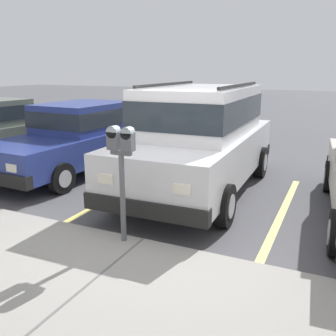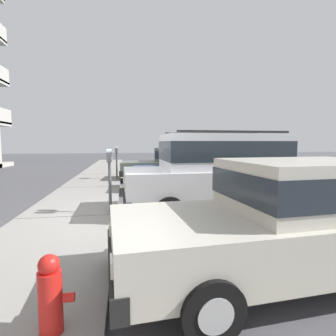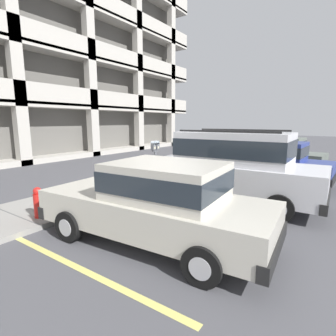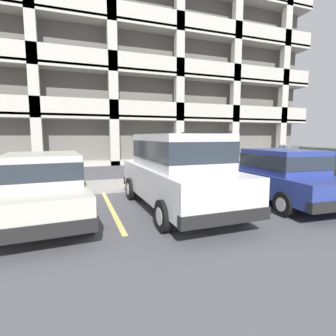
# 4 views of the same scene
# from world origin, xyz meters

# --- Properties ---
(ground_plane) EXTENTS (80.00, 80.00, 0.10)m
(ground_plane) POSITION_xyz_m (0.00, 0.00, -0.05)
(ground_plane) COLOR #4C4C51
(sidewalk) EXTENTS (40.00, 2.20, 0.12)m
(sidewalk) POSITION_xyz_m (0.00, 1.30, 0.06)
(sidewalk) COLOR gray
(sidewalk) RESTS_ON ground_plane
(parking_stall_lines) EXTENTS (11.99, 4.80, 0.01)m
(parking_stall_lines) POSITION_xyz_m (1.48, -1.40, 0.00)
(parking_stall_lines) COLOR #DBD16B
(parking_stall_lines) RESTS_ON ground_plane
(silver_suv) EXTENTS (2.10, 4.82, 2.03)m
(silver_suv) POSITION_xyz_m (0.16, -2.36, 1.09)
(silver_suv) COLOR silver
(silver_suv) RESTS_ON ground_plane
(dark_hatchback) EXTENTS (1.99, 4.56, 1.54)m
(dark_hatchback) POSITION_xyz_m (3.20, -2.61, 0.82)
(dark_hatchback) COLOR navy
(dark_hatchback) RESTS_ON ground_plane
(parking_meter_near) EXTENTS (0.35, 0.12, 1.50)m
(parking_meter_near) POSITION_xyz_m (0.21, 0.35, 1.24)
(parking_meter_near) COLOR #595B60
(parking_meter_near) RESTS_ON sidewalk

